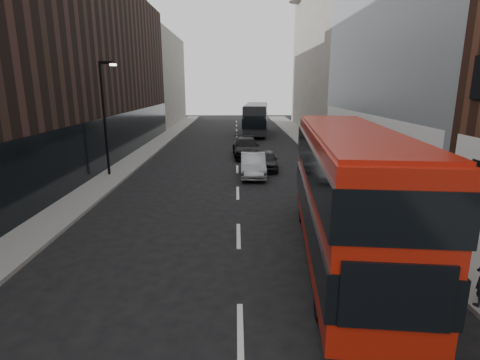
{
  "coord_description": "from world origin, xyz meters",
  "views": [
    {
      "loc": [
        -0.09,
        -5.65,
        5.69
      ],
      "look_at": [
        0.05,
        7.01,
        2.5
      ],
      "focal_mm": 28.0,
      "sensor_mm": 36.0,
      "label": 1
    }
  ],
  "objects_px": {
    "grey_bus": "(256,118)",
    "car_a": "(266,160)",
    "car_b": "(253,165)",
    "car_c": "(246,147)",
    "street_lamp": "(105,111)",
    "red_bus": "(346,189)"
  },
  "relations": [
    {
      "from": "car_c",
      "to": "red_bus",
      "type": "bearing_deg",
      "value": -84.42
    },
    {
      "from": "car_a",
      "to": "grey_bus",
      "type": "bearing_deg",
      "value": 91.43
    },
    {
      "from": "street_lamp",
      "to": "car_b",
      "type": "xyz_separation_m",
      "value": [
        9.23,
        0.0,
        -3.45
      ]
    },
    {
      "from": "street_lamp",
      "to": "grey_bus",
      "type": "xyz_separation_m",
      "value": [
        10.55,
        21.62,
        -2.26
      ]
    },
    {
      "from": "red_bus",
      "to": "grey_bus",
      "type": "relative_size",
      "value": 0.98
    },
    {
      "from": "car_b",
      "to": "car_c",
      "type": "bearing_deg",
      "value": 93.05
    },
    {
      "from": "car_b",
      "to": "car_c",
      "type": "height_order",
      "value": "car_c"
    },
    {
      "from": "grey_bus",
      "to": "car_b",
      "type": "relative_size",
      "value": 2.55
    },
    {
      "from": "grey_bus",
      "to": "car_a",
      "type": "xyz_separation_m",
      "value": [
        -0.31,
        -19.62,
        -1.27
      ]
    },
    {
      "from": "red_bus",
      "to": "grey_bus",
      "type": "distance_m",
      "value": 33.7
    },
    {
      "from": "red_bus",
      "to": "car_b",
      "type": "relative_size",
      "value": 2.5
    },
    {
      "from": "street_lamp",
      "to": "car_a",
      "type": "bearing_deg",
      "value": 11.05
    },
    {
      "from": "grey_bus",
      "to": "car_c",
      "type": "distance_m",
      "value": 14.94
    },
    {
      "from": "red_bus",
      "to": "car_b",
      "type": "distance_m",
      "value": 12.42
    },
    {
      "from": "grey_bus",
      "to": "car_a",
      "type": "height_order",
      "value": "grey_bus"
    },
    {
      "from": "grey_bus",
      "to": "car_a",
      "type": "bearing_deg",
      "value": -85.75
    },
    {
      "from": "street_lamp",
      "to": "red_bus",
      "type": "xyz_separation_m",
      "value": [
        11.7,
        -12.05,
        -1.73
      ]
    },
    {
      "from": "car_b",
      "to": "car_c",
      "type": "xyz_separation_m",
      "value": [
        -0.25,
        6.81,
        0.04
      ]
    },
    {
      "from": "car_a",
      "to": "car_b",
      "type": "relative_size",
      "value": 0.87
    },
    {
      "from": "red_bus",
      "to": "car_c",
      "type": "bearing_deg",
      "value": 104.42
    },
    {
      "from": "car_a",
      "to": "car_c",
      "type": "distance_m",
      "value": 4.98
    },
    {
      "from": "street_lamp",
      "to": "car_c",
      "type": "bearing_deg",
      "value": 37.18
    }
  ]
}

